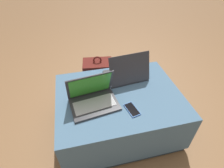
{
  "coord_description": "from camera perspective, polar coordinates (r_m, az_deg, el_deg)",
  "views": [
    {
      "loc": [
        -0.28,
        -0.97,
        1.36
      ],
      "look_at": [
        -0.05,
        0.04,
        0.49
      ],
      "focal_mm": 28.0,
      "sensor_mm": 36.0,
      "label": 1
    }
  ],
  "objects": [
    {
      "name": "laptop_near",
      "position": [
        1.29,
        -6.26,
        -4.47
      ],
      "size": [
        0.37,
        0.29,
        0.24
      ],
      "rotation": [
        0.0,
        0.0,
        0.14
      ],
      "color": "#333338",
      "rests_on": "ottoman"
    },
    {
      "name": "backpack",
      "position": [
        1.89,
        -4.45,
        1.89
      ],
      "size": [
        0.32,
        0.29,
        0.48
      ],
      "rotation": [
        0.0,
        0.0,
        3.01
      ],
      "color": "#5B1E19",
      "rests_on": "ground_plane"
    },
    {
      "name": "ground_plane",
      "position": [
        1.69,
        1.92,
        -13.56
      ],
      "size": [
        14.0,
        14.0,
        0.0
      ],
      "primitive_type": "plane",
      "color": "olive"
    },
    {
      "name": "ottoman",
      "position": [
        1.53,
        2.09,
        -8.95
      ],
      "size": [
        0.98,
        0.75,
        0.41
      ],
      "color": "#2A3D4E",
      "rests_on": "ground_plane"
    },
    {
      "name": "laptop_far",
      "position": [
        1.52,
        4.81,
        3.51
      ],
      "size": [
        0.37,
        0.29,
        0.26
      ],
      "rotation": [
        0.0,
        0.0,
        3.25
      ],
      "color": "#333338",
      "rests_on": "ottoman"
    },
    {
      "name": "cell_phone",
      "position": [
        1.28,
        6.54,
        -8.26
      ],
      "size": [
        0.1,
        0.15,
        0.01
      ],
      "rotation": [
        0.0,
        0.0,
        3.36
      ],
      "color": "#1E4C9E",
      "rests_on": "ottoman"
    }
  ]
}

